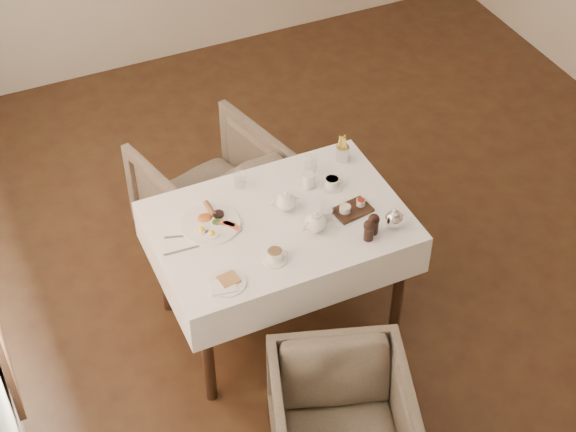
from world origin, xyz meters
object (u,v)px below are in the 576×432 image
(teapot_centre, at_px, (286,201))
(armchair_far, at_px, (213,193))
(table, at_px, (279,237))
(armchair_near, at_px, (340,420))
(breakfast_plate, at_px, (210,223))

(teapot_centre, bearing_deg, armchair_far, 112.61)
(table, relative_size, armchair_near, 1.97)
(table, height_order, teapot_centre, teapot_centre)
(armchair_far, bearing_deg, armchair_near, 75.00)
(armchair_near, height_order, teapot_centre, teapot_centre)
(teapot_centre, bearing_deg, table, -127.28)
(breakfast_plate, height_order, teapot_centre, teapot_centre)
(armchair_near, bearing_deg, armchair_far, 107.95)
(armchair_near, distance_m, teapot_centre, 1.12)
(armchair_near, distance_m, armchair_far, 1.70)
(table, xyz_separation_m, armchair_far, (-0.09, 0.78, -0.29))
(breakfast_plate, bearing_deg, teapot_centre, 15.57)
(armchair_far, bearing_deg, breakfast_plate, 55.67)
(breakfast_plate, relative_size, teapot_centre, 2.06)
(table, distance_m, armchair_near, 0.99)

